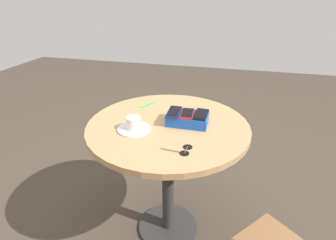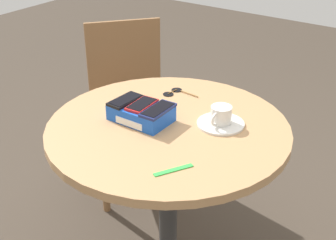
# 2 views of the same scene
# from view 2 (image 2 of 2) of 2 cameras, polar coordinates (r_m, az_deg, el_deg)

# --- Properties ---
(round_table) EXTENTS (0.84, 0.84, 0.76)m
(round_table) POSITION_cam_2_polar(r_m,az_deg,el_deg) (1.68, 0.00, -4.67)
(round_table) COLOR #2D2D2D
(round_table) RESTS_ON ground_plane
(phone_box) EXTENTS (0.21, 0.14, 0.05)m
(phone_box) POSITION_cam_2_polar(r_m,az_deg,el_deg) (1.64, -3.32, 0.84)
(phone_box) COLOR blue
(phone_box) RESTS_ON round_table
(phone_black) EXTENTS (0.07, 0.13, 0.01)m
(phone_black) POSITION_cam_2_polar(r_m,az_deg,el_deg) (1.66, -5.24, 2.42)
(phone_black) COLOR black
(phone_black) RESTS_ON phone_box
(phone_red) EXTENTS (0.07, 0.13, 0.01)m
(phone_red) POSITION_cam_2_polar(r_m,az_deg,el_deg) (1.62, -3.21, 1.89)
(phone_red) COLOR red
(phone_red) RESTS_ON phone_box
(phone_navy) EXTENTS (0.07, 0.14, 0.01)m
(phone_navy) POSITION_cam_2_polar(r_m,az_deg,el_deg) (1.58, -1.22, 1.25)
(phone_navy) COLOR navy
(phone_navy) RESTS_ON phone_box
(saucer) EXTENTS (0.16, 0.16, 0.01)m
(saucer) POSITION_cam_2_polar(r_m,az_deg,el_deg) (1.62, 6.43, -0.45)
(saucer) COLOR silver
(saucer) RESTS_ON round_table
(coffee_cup) EXTENTS (0.07, 0.10, 0.06)m
(coffee_cup) POSITION_cam_2_polar(r_m,az_deg,el_deg) (1.61, 6.46, 0.64)
(coffee_cup) COLOR silver
(coffee_cup) RESTS_ON saucer
(lanyard_strap) EXTENTS (0.08, 0.12, 0.00)m
(lanyard_strap) POSITION_cam_2_polar(r_m,az_deg,el_deg) (1.38, 0.67, -6.11)
(lanyard_strap) COLOR green
(lanyard_strap) RESTS_ON round_table
(sunglasses) EXTENTS (0.13, 0.09, 0.01)m
(sunglasses) POSITION_cam_2_polar(r_m,az_deg,el_deg) (1.85, 0.79, 3.40)
(sunglasses) COLOR black
(sunglasses) RESTS_ON round_table
(chair_near_window) EXTENTS (0.57, 0.57, 0.87)m
(chair_near_window) POSITION_cam_2_polar(r_m,az_deg,el_deg) (2.44, -4.67, 1.79)
(chair_near_window) COLOR brown
(chair_near_window) RESTS_ON ground_plane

